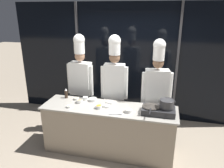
% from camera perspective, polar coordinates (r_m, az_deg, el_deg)
% --- Properties ---
extents(ground_plane, '(24.00, 24.00, 0.00)m').
position_cam_1_polar(ground_plane, '(4.32, -0.82, -16.90)').
color(ground_plane, gray).
extents(window_wall_back, '(5.52, 0.09, 2.70)m').
position_cam_1_polar(window_wall_back, '(5.19, 3.54, 5.79)').
color(window_wall_back, black).
rests_on(window_wall_back, ground_plane).
extents(demo_counter, '(2.39, 0.67, 0.89)m').
position_cam_1_polar(demo_counter, '(4.07, -0.85, -11.78)').
color(demo_counter, gray).
rests_on(demo_counter, ground_plane).
extents(portable_stove, '(0.54, 0.36, 0.11)m').
position_cam_1_polar(portable_stove, '(3.71, 12.03, -6.75)').
color(portable_stove, '#28282B').
rests_on(portable_stove, demo_counter).
extents(frying_pan, '(0.30, 0.51, 0.04)m').
position_cam_1_polar(frying_pan, '(3.67, 10.19, -5.57)').
color(frying_pan, '#38332D').
rests_on(frying_pan, portable_stove).
extents(stock_pot, '(0.26, 0.24, 0.14)m').
position_cam_1_polar(stock_pot, '(3.65, 14.11, -5.01)').
color(stock_pot, '#333335').
rests_on(stock_pot, portable_stove).
extents(squeeze_bottle_soy, '(0.06, 0.06, 0.20)m').
position_cam_1_polar(squeeze_bottle_soy, '(4.32, -11.91, -2.42)').
color(squeeze_bottle_soy, '#332319').
rests_on(squeeze_bottle_soy, demo_counter).
extents(prep_bowl_noodles, '(0.10, 0.10, 0.03)m').
position_cam_1_polar(prep_bowl_noodles, '(3.93, -11.16, -5.72)').
color(prep_bowl_noodles, white).
rests_on(prep_bowl_noodles, demo_counter).
extents(prep_bowl_shrimp, '(0.13, 0.13, 0.05)m').
position_cam_1_polar(prep_bowl_shrimp, '(3.69, 4.30, -6.92)').
color(prep_bowl_shrimp, white).
rests_on(prep_bowl_shrimp, demo_counter).
extents(prep_bowl_carrots, '(0.12, 0.12, 0.06)m').
position_cam_1_polar(prep_bowl_carrots, '(3.82, -3.47, -5.90)').
color(prep_bowl_carrots, white).
rests_on(prep_bowl_carrots, demo_counter).
extents(prep_bowl_chicken, '(0.15, 0.15, 0.04)m').
position_cam_1_polar(prep_bowl_chicken, '(4.02, -0.54, -4.73)').
color(prep_bowl_chicken, white).
rests_on(prep_bowl_chicken, demo_counter).
extents(prep_bowl_onion, '(0.13, 0.13, 0.04)m').
position_cam_1_polar(prep_bowl_onion, '(3.87, -1.39, -5.70)').
color(prep_bowl_onion, white).
rests_on(prep_bowl_onion, demo_counter).
extents(prep_bowl_mushrooms, '(0.12, 0.12, 0.06)m').
position_cam_1_polar(prep_bowl_mushrooms, '(4.07, -8.47, -4.42)').
color(prep_bowl_mushrooms, white).
rests_on(prep_bowl_mushrooms, demo_counter).
extents(prep_bowl_garlic, '(0.10, 0.10, 0.05)m').
position_cam_1_polar(prep_bowl_garlic, '(4.20, -6.95, -3.68)').
color(prep_bowl_garlic, white).
rests_on(prep_bowl_garlic, demo_counter).
extents(prep_bowl_bean_sprouts, '(0.16, 0.16, 0.05)m').
position_cam_1_polar(prep_bowl_bean_sprouts, '(4.14, -5.05, -3.99)').
color(prep_bowl_bean_sprouts, white).
rests_on(prep_bowl_bean_sprouts, demo_counter).
extents(prep_bowl_ginger, '(0.11, 0.11, 0.04)m').
position_cam_1_polar(prep_bowl_ginger, '(4.22, -9.27, -3.76)').
color(prep_bowl_ginger, white).
rests_on(prep_bowl_ginger, demo_counter).
extents(serving_spoon_slotted, '(0.23, 0.10, 0.02)m').
position_cam_1_polar(serving_spoon_slotted, '(3.62, 1.82, -7.82)').
color(serving_spoon_slotted, '#B2B5BA').
rests_on(serving_spoon_slotted, demo_counter).
extents(chef_head, '(0.57, 0.25, 2.08)m').
position_cam_1_polar(chef_head, '(4.53, -8.18, 1.87)').
color(chef_head, '#4C4C51').
rests_on(chef_head, ground_plane).
extents(chef_sous, '(0.52, 0.25, 2.10)m').
position_cam_1_polar(chef_sous, '(4.22, 0.64, 1.41)').
color(chef_sous, '#232326').
rests_on(chef_sous, ground_plane).
extents(chef_line, '(0.56, 0.30, 2.05)m').
position_cam_1_polar(chef_line, '(4.14, 11.59, -0.35)').
color(chef_line, '#4C4C51').
rests_on(chef_line, ground_plane).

